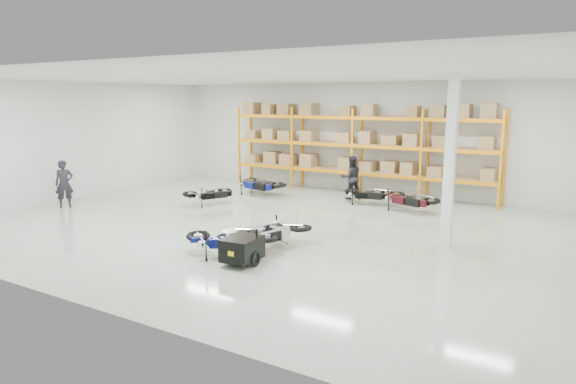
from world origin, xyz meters
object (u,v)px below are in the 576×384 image
Objects in this scene: moto_blue_centre at (227,234)px; moto_black_far_left at (210,191)px; moto_back_a at (259,181)px; moto_touring_right at (278,229)px; moto_silver_left at (258,231)px; moto_back_d at (409,196)px; person_left at (64,184)px; moto_back_b at (266,182)px; trailer at (242,249)px; moto_back_c at (368,191)px; person_back at (351,177)px.

moto_black_far_left is (-4.43, 4.64, -0.04)m from moto_blue_centre.
moto_touring_right is at bearing -126.98° from moto_back_a.
moto_back_a is at bearing 137.83° from moto_touring_right.
moto_silver_left is 0.97× the size of moto_back_a.
moto_back_d is at bearing -90.75° from moto_silver_left.
moto_back_b is at bearing -6.43° from person_left.
moto_silver_left is at bearing -130.42° from moto_back_b.
moto_back_d is (1.74, 6.70, -0.01)m from moto_silver_left.
person_left is at bearing 7.77° from moto_silver_left.
moto_back_d is at bearing 75.49° from trailer.
moto_back_d reaches higher than moto_back_b.
moto_blue_centre is 1.06× the size of moto_touring_right.
moto_back_c is 1.18m from person_back.
moto_back_c is at bearing -24.66° from person_left.
trailer is at bearing 166.36° from moto_black_far_left.
moto_touring_right is at bearing 86.63° from trailer.
moto_touring_right is 0.89× the size of moto_back_a.
moto_blue_centre reaches higher than moto_black_far_left.
moto_back_b is at bearing -28.79° from person_back.
person_left reaches higher than moto_back_b.
person_left is at bearing 164.82° from trailer.
moto_black_far_left is 0.96× the size of person_left.
moto_silver_left reaches higher than moto_touring_right.
moto_blue_centre is at bearing 168.34° from moto_back_c.
person_left is at bearing -1.08° from person_back.
trailer is (0.23, -0.98, -0.18)m from moto_silver_left.
moto_back_d is (1.51, 6.09, 0.04)m from moto_touring_right.
person_back reaches higher than moto_touring_right.
moto_back_b is at bearing 84.34° from moto_back_c.
moto_blue_centre is 0.87m from trailer.
moto_blue_centre is 6.41m from moto_black_far_left.
trailer is at bearing -169.63° from moto_back_d.
moto_blue_centre reaches higher than moto_back_c.
person_left reaches higher than moto_black_far_left.
moto_silver_left is 6.92m from moto_back_d.
person_back is (-0.95, 0.61, 0.35)m from moto_back_c.
moto_touring_right is 0.98× the size of person_left.
person_back is at bearing -19.04° from person_left.
moto_blue_centre is 1.12× the size of moto_back_b.
moto_back_d reaches higher than moto_touring_right.
moto_silver_left reaches higher than moto_blue_centre.
person_back reaches higher than moto_back_a.
moto_blue_centre is at bearing -136.42° from moto_back_a.
trailer is 0.96× the size of moto_back_c.
moto_black_far_left is at bearing -177.50° from moto_back_a.
person_back is at bearing 94.08° from trailer.
moto_back_a is (-3.89, 7.09, 0.03)m from moto_blue_centre.
moto_silver_left is at bearing -131.06° from moto_back_a.
moto_back_d is 12.22m from person_left.
moto_blue_centre reaches higher than trailer.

